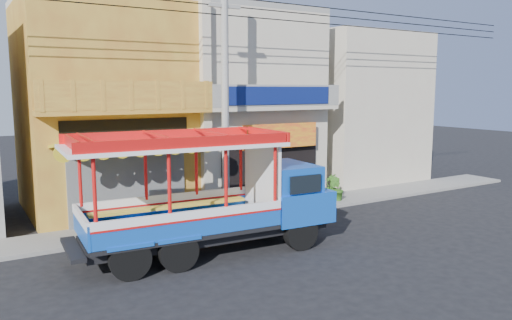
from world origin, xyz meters
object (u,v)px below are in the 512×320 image
Objects in this scene: green_sign at (92,222)px; potted_plant_b at (337,189)px; potted_plant_a at (314,192)px; utility_pole at (229,82)px; songthaew_truck at (225,194)px; potted_plant_c at (331,186)px.

green_sign is 0.94× the size of potted_plant_b.
green_sign is 1.08× the size of potted_plant_a.
utility_pole reaches higher than potted_plant_a.
songthaew_truck is 8.45× the size of green_sign.
potted_plant_a is 0.87× the size of potted_plant_b.
potted_plant_c reaches higher than potted_plant_b.
potted_plant_a is (5.87, 3.25, -1.18)m from songthaew_truck.
utility_pole is 26.98× the size of potted_plant_c.
potted_plant_c reaches higher than potted_plant_a.
potted_plant_c is (1.20, 0.36, 0.09)m from potted_plant_a.
utility_pole reaches higher than green_sign.
utility_pole is 4.53m from songthaew_truck.
potted_plant_b is at bearing 23.91° from songthaew_truck.
potted_plant_b is (5.39, 0.44, -4.42)m from utility_pole.
potted_plant_c is (5.48, 0.95, -4.39)m from utility_pole.
utility_pole is at bearing 52.82° from potted_plant_b.
green_sign is at bearing 159.30° from potted_plant_a.
potted_plant_a is at bearing 29.00° from songthaew_truck.
green_sign is 10.16m from potted_plant_c.
utility_pole is 6.22m from potted_plant_a.
potted_plant_b reaches higher than green_sign.
potted_plant_a is at bearing -1.06° from green_sign.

